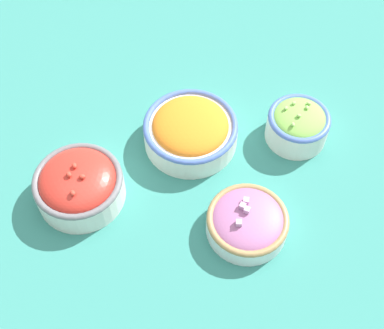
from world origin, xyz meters
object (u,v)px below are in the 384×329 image
at_px(bowl_carrots, 191,130).
at_px(bowl_cherry_tomatoes, 79,184).
at_px(bowl_red_onion, 247,222).
at_px(bowl_lettuce, 298,124).

xyz_separation_m(bowl_carrots, bowl_cherry_tomatoes, (-0.23, -0.02, 0.00)).
relative_size(bowl_red_onion, bowl_lettuce, 1.19).
xyz_separation_m(bowl_carrots, bowl_red_onion, (0.00, -0.21, -0.01)).
relative_size(bowl_red_onion, bowl_cherry_tomatoes, 0.89).
bearing_deg(bowl_carrots, bowl_cherry_tomatoes, -174.79).
xyz_separation_m(bowl_red_onion, bowl_lettuce, (0.19, 0.13, 0.01)).
bearing_deg(bowl_cherry_tomatoes, bowl_carrots, 5.21).
bearing_deg(bowl_red_onion, bowl_lettuce, 35.37).
distance_m(bowl_carrots, bowl_cherry_tomatoes, 0.23).
height_order(bowl_red_onion, bowl_lettuce, bowl_lettuce).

